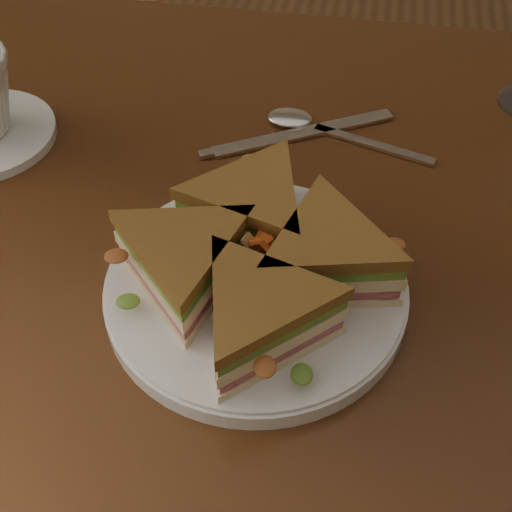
# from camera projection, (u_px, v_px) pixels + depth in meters

# --- Properties ---
(table) EXTENTS (1.20, 0.80, 0.75)m
(table) POSITION_uv_depth(u_px,v_px,m) (267.00, 302.00, 0.72)
(table) COLOR #341A0C
(table) RESTS_ON ground
(plate) EXTENTS (0.25, 0.25, 0.02)m
(plate) POSITION_uv_depth(u_px,v_px,m) (256.00, 290.00, 0.59)
(plate) COLOR white
(plate) RESTS_ON table
(sandwich_wedges) EXTENTS (0.27, 0.27, 0.06)m
(sandwich_wedges) POSITION_uv_depth(u_px,v_px,m) (256.00, 260.00, 0.57)
(sandwich_wedges) COLOR #FEE8BC
(sandwich_wedges) RESTS_ON plate
(crisps_mound) EXTENTS (0.09, 0.09, 0.05)m
(crisps_mound) POSITION_uv_depth(u_px,v_px,m) (256.00, 264.00, 0.57)
(crisps_mound) COLOR #CE511A
(crisps_mound) RESTS_ON plate
(spoon) EXTENTS (0.18, 0.07, 0.01)m
(spoon) POSITION_uv_depth(u_px,v_px,m) (310.00, 125.00, 0.75)
(spoon) COLOR silver
(spoon) RESTS_ON table
(knife) EXTENTS (0.19, 0.12, 0.00)m
(knife) POSITION_uv_depth(u_px,v_px,m) (291.00, 136.00, 0.74)
(knife) COLOR silver
(knife) RESTS_ON table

